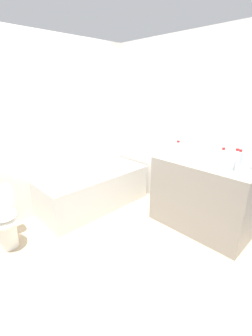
{
  "coord_description": "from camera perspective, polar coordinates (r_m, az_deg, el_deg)",
  "views": [
    {
      "loc": [
        -1.14,
        -1.6,
        1.73
      ],
      "look_at": [
        0.65,
        0.24,
        0.8
      ],
      "focal_mm": 23.98,
      "sensor_mm": 36.0,
      "label": 1
    }
  ],
  "objects": [
    {
      "name": "ground_plane",
      "position": [
        2.62,
        -7.0,
        -21.63
      ],
      "size": [
        4.08,
        4.08,
        0.0
      ],
      "primitive_type": "plane",
      "color": "tan"
    },
    {
      "name": "wall_back_tiled",
      "position": [
        3.2,
        -22.81,
        8.62
      ],
      "size": [
        3.48,
        0.1,
        2.38
      ],
      "primitive_type": "cube",
      "color": "white",
      "rests_on": "ground_plane"
    },
    {
      "name": "wall_right_mirror",
      "position": [
        3.21,
        15.52,
        9.46
      ],
      "size": [
        0.1,
        2.98,
        2.38
      ],
      "primitive_type": "cube",
      "color": "white",
      "rests_on": "ground_plane"
    },
    {
      "name": "bathtub",
      "position": [
        3.43,
        -8.12,
        -5.12
      ],
      "size": [
        1.61,
        0.69,
        1.15
      ],
      "color": "silver",
      "rests_on": "ground_plane"
    },
    {
      "name": "toilet",
      "position": [
        2.92,
        -28.97,
        -11.19
      ],
      "size": [
        0.34,
        0.48,
        0.68
      ],
      "rotation": [
        0.0,
        0.0,
        -1.6
      ],
      "color": "white",
      "rests_on": "ground_plane"
    },
    {
      "name": "vanity_counter",
      "position": [
        2.96,
        18.44,
        -6.92
      ],
      "size": [
        0.54,
        1.18,
        0.89
      ],
      "primitive_type": "cube",
      "color": "gray",
      "rests_on": "ground_plane"
    },
    {
      "name": "sink_basin",
      "position": [
        2.79,
        17.69,
        1.96
      ],
      "size": [
        0.35,
        0.35,
        0.05
      ],
      "primitive_type": "cylinder",
      "color": "white",
      "rests_on": "vanity_counter"
    },
    {
      "name": "sink_faucet",
      "position": [
        2.97,
        19.63,
        2.87
      ],
      "size": [
        0.1,
        0.15,
        0.07
      ],
      "color": "#B6B6BB",
      "rests_on": "vanity_counter"
    },
    {
      "name": "water_bottle_0",
      "position": [
        2.76,
        23.28,
        2.55
      ],
      "size": [
        0.06,
        0.06,
        0.2
      ],
      "color": "silver",
      "rests_on": "vanity_counter"
    },
    {
      "name": "water_bottle_1",
      "position": [
        2.94,
        13.0,
        4.7
      ],
      "size": [
        0.07,
        0.07,
        0.21
      ],
      "color": "silver",
      "rests_on": "vanity_counter"
    },
    {
      "name": "water_bottle_2",
      "position": [
        2.6,
        26.73,
        1.5
      ],
      "size": [
        0.06,
        0.06,
        0.24
      ],
      "color": "silver",
      "rests_on": "vanity_counter"
    },
    {
      "name": "water_bottle_3",
      "position": [
        2.67,
        26.12,
        1.89
      ],
      "size": [
        0.07,
        0.07,
        0.23
      ],
      "color": "silver",
      "rests_on": "vanity_counter"
    },
    {
      "name": "drinking_glass_0",
      "position": [
        2.61,
        28.51,
        -0.35
      ],
      "size": [
        0.07,
        0.07,
        0.09
      ],
      "primitive_type": "cylinder",
      "color": "white",
      "rests_on": "vanity_counter"
    },
    {
      "name": "drinking_glass_1",
      "position": [
        2.99,
        10.84,
        4.24
      ],
      "size": [
        0.08,
        0.08,
        0.1
      ],
      "primitive_type": "cylinder",
      "color": "white",
      "rests_on": "vanity_counter"
    }
  ]
}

